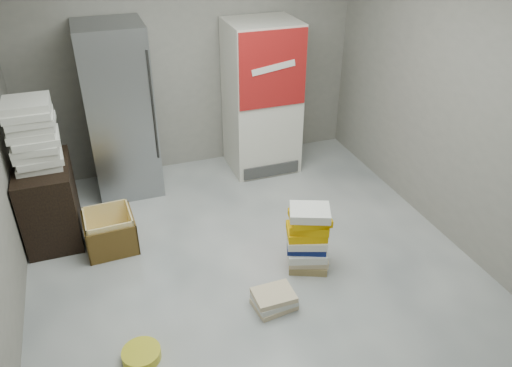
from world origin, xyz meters
The scene contains 10 objects.
ground centered at (0.00, 0.00, 0.00)m, with size 5.00×5.00×0.00m, color silver.
room_shell centered at (0.00, 0.00, 1.80)m, with size 4.04×5.04×2.82m.
steel_fridge centered at (-0.90, 2.13, 0.95)m, with size 0.70×0.72×1.90m.
coke_cooler centered at (0.75, 2.12, 0.90)m, with size 0.80×0.73×1.80m.
wood_shelf centered at (-1.73, 1.40, 0.40)m, with size 0.50×0.80×0.80m, color black.
supply_box_stack centered at (-1.72, 1.40, 1.12)m, with size 0.44×0.44×0.65m.
phonebook_stack_main centered at (0.46, 0.10, 0.33)m, with size 0.45×0.42×0.66m.
phonebook_stack_side centered at (-0.01, -0.28, 0.08)m, with size 0.37×0.30×0.15m.
cardboard_box centered at (-1.22, 1.02, 0.16)m, with size 0.49×0.49×0.38m.
bucket_lid centered at (-1.14, -0.46, 0.04)m, with size 0.29×0.29×0.08m, color gold.
Camera 1 is at (-1.18, -3.16, 3.05)m, focal length 35.00 mm.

